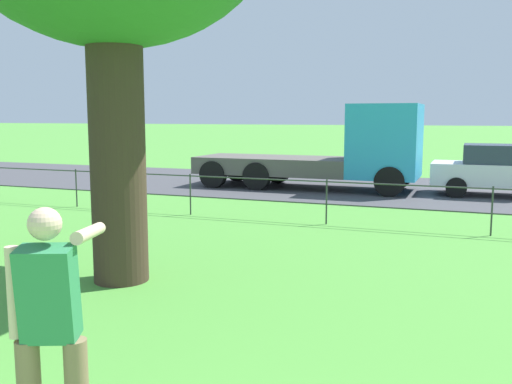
# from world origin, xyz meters

# --- Properties ---
(street_strip) EXTENTS (80.00, 7.72, 0.01)m
(street_strip) POSITION_xyz_m (0.00, 18.75, 0.00)
(street_strip) COLOR #424247
(street_strip) RESTS_ON ground
(park_fence) EXTENTS (30.45, 0.04, 1.00)m
(park_fence) POSITION_xyz_m (-0.00, 12.01, 0.67)
(park_fence) COLOR #333833
(park_fence) RESTS_ON ground
(person_thrower) EXTENTS (0.48, 0.87, 1.80)m
(person_thrower) POSITION_xyz_m (-1.28, 2.83, 0.97)
(person_thrower) COLOR #846B4C
(person_thrower) RESTS_ON ground
(flatbed_truck_far_right) EXTENTS (7.31, 2.43, 2.75)m
(flatbed_truck_far_right) POSITION_xyz_m (-2.80, 17.98, 1.22)
(flatbed_truck_far_right) COLOR #2D99D1
(flatbed_truck_far_right) RESTS_ON ground
(car_white_right) EXTENTS (4.00, 1.82, 1.54)m
(car_white_right) POSITION_xyz_m (2.06, 18.21, 0.78)
(car_white_right) COLOR silver
(car_white_right) RESTS_ON ground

